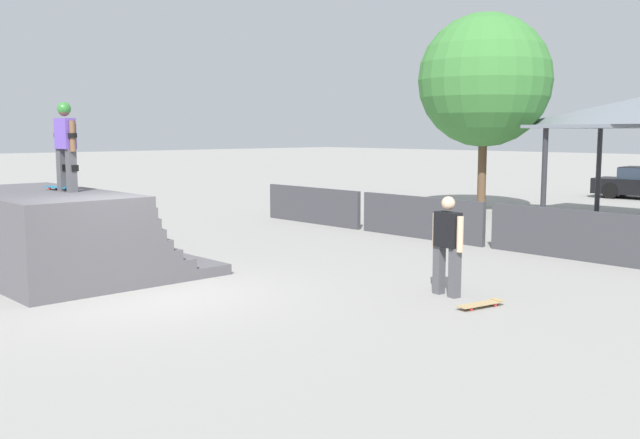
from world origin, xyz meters
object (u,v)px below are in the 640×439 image
at_px(skateboard_on_ground, 482,304).
at_px(skater_on_deck, 65,140).
at_px(tree_far_back, 485,81).
at_px(skateboard_on_deck, 60,187).
at_px(bystander_walking, 447,241).

bearing_deg(skateboard_on_ground, skater_on_deck, 128.52).
distance_m(skater_on_deck, tree_far_back, 14.46).
relative_size(skateboard_on_deck, skateboard_on_ground, 0.92).
bearing_deg(bystander_walking, skateboard_on_deck, 39.24).
bearing_deg(tree_far_back, skateboard_on_ground, -55.37).
height_order(skater_on_deck, skateboard_on_deck, skater_on_deck).
bearing_deg(skateboard_on_ground, tree_far_back, 44.94).
relative_size(bystander_walking, tree_far_back, 0.25).
bearing_deg(skater_on_deck, bystander_walking, 28.67).
height_order(skater_on_deck, bystander_walking, skater_on_deck).
bearing_deg(tree_far_back, skater_on_deck, -86.87).
height_order(skater_on_deck, tree_far_back, tree_far_back).
relative_size(skater_on_deck, skateboard_on_deck, 2.09).
bearing_deg(skateboard_on_ground, bystander_walking, 83.79).
bearing_deg(skateboard_on_deck, tree_far_back, 85.17).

